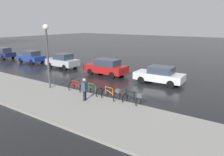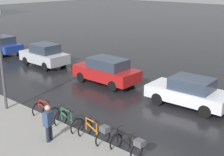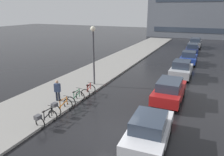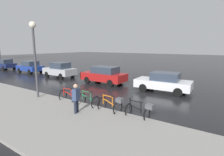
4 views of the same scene
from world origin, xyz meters
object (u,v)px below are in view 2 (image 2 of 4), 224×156
at_px(car_red, 106,71).
at_px(bicycle_third, 69,122).
at_px(pedestrian, 48,123).
at_px(car_white, 189,92).
at_px(car_silver, 44,55).
at_px(bicycle_farthest, 46,111).
at_px(bicycle_nearest, 129,145).
at_px(bicycle_second, 96,132).
at_px(car_blue, 3,45).

bearing_deg(car_red, bicycle_third, -151.54).
distance_m(car_red, pedestrian, 7.84).
distance_m(car_white, car_silver, 11.88).
distance_m(bicycle_farthest, car_red, 5.94).
bearing_deg(car_red, car_silver, 90.10).
bearing_deg(car_white, car_silver, 90.36).
xyz_separation_m(car_white, car_red, (-0.07, 5.63, 0.06)).
xyz_separation_m(car_red, car_silver, (-0.01, 6.24, 0.01)).
relative_size(car_red, car_silver, 1.11).
distance_m(bicycle_nearest, car_red, 8.55).
height_order(bicycle_second, car_red, car_red).
bearing_deg(bicycle_third, bicycle_nearest, -88.67).
bearing_deg(car_silver, car_red, -89.90).
distance_m(bicycle_second, car_red, 7.52).
distance_m(bicycle_nearest, bicycle_farthest, 4.88).
height_order(bicycle_nearest, car_silver, car_silver).
bearing_deg(pedestrian, bicycle_farthest, 56.36).
relative_size(bicycle_third, car_silver, 0.30).
bearing_deg(car_blue, pedestrian, -114.34).
height_order(bicycle_nearest, car_blue, car_blue).
height_order(bicycle_farthest, car_white, car_white).
bearing_deg(car_red, car_blue, 89.76).
bearing_deg(pedestrian, car_white, -17.16).
relative_size(bicycle_nearest, bicycle_third, 1.15).
relative_size(bicycle_farthest, pedestrian, 0.71).
distance_m(bicycle_second, pedestrian, 1.87).
bearing_deg(bicycle_second, bicycle_nearest, -86.69).
relative_size(bicycle_nearest, bicycle_second, 0.94).
xyz_separation_m(bicycle_second, car_blue, (5.85, 17.01, 0.28)).
xyz_separation_m(bicycle_third, car_blue, (5.83, 15.37, 0.37)).
height_order(car_blue, pedestrian, pedestrian).
relative_size(car_white, car_blue, 1.12).
xyz_separation_m(bicycle_farthest, car_silver, (5.73, 7.72, 0.43)).
bearing_deg(bicycle_nearest, car_white, 7.22).
bearing_deg(car_silver, car_white, -89.64).
height_order(bicycle_second, pedestrian, pedestrian).
bearing_deg(bicycle_nearest, car_red, 48.14).
xyz_separation_m(bicycle_farthest, pedestrian, (-1.30, -1.96, 0.52)).
bearing_deg(bicycle_third, car_red, 28.46).
relative_size(car_red, pedestrian, 2.61).
height_order(car_white, car_blue, car_blue).
bearing_deg(car_red, pedestrian, -153.96).
bearing_deg(bicycle_nearest, bicycle_third, 91.33).
xyz_separation_m(bicycle_nearest, car_red, (5.70, 6.37, 0.35)).
bearing_deg(car_blue, car_silver, -90.58).
distance_m(bicycle_nearest, pedestrian, 3.25).
distance_m(bicycle_farthest, car_silver, 9.62).
bearing_deg(car_white, bicycle_second, 171.65).
bearing_deg(car_silver, bicycle_nearest, -114.30).
distance_m(bicycle_farthest, car_blue, 14.89).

